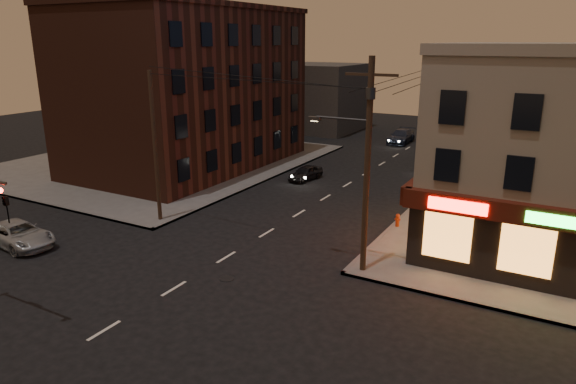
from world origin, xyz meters
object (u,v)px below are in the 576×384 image
Objects in this scene: suv_cross at (18,234)px; sedan_near at (306,173)px; sedan_mid at (431,162)px; fire_hydrant at (398,219)px; sedan_far at (401,136)px.

suv_cross is 21.12m from sedan_near.
sedan_near is at bearing -129.02° from sedan_mid.
sedan_mid is at bearing 97.43° from fire_hydrant.
suv_cross reaches higher than sedan_near.
suv_cross is at bearing -143.62° from fire_hydrant.
sedan_far is (-5.82, 10.04, 0.10)m from sedan_mid.
suv_cross is 1.24× the size of sedan_mid.
sedan_far reaches higher than suv_cross.
suv_cross is 21.32m from fire_hydrant.
suv_cross is at bearing -115.00° from sedan_mid.
sedan_near is 18.82m from sedan_far.
sedan_far is at bearing 106.94° from fire_hydrant.
sedan_far is 27.06m from fire_hydrant.
fire_hydrant is (17.16, 12.65, -0.07)m from suv_cross.
sedan_mid is 0.75× the size of sedan_far.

